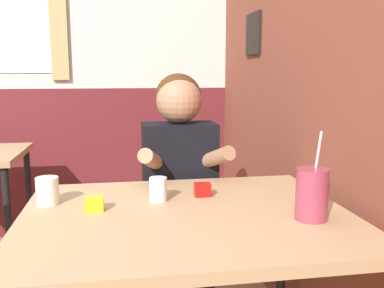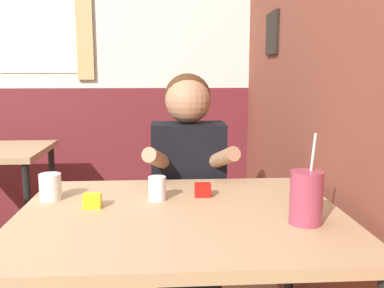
{
  "view_description": "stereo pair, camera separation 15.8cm",
  "coord_description": "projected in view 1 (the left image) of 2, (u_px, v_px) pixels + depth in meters",
  "views": [
    {
      "loc": [
        0.6,
        -0.98,
        1.22
      ],
      "look_at": [
        0.86,
        0.56,
        0.96
      ],
      "focal_mm": 40.0,
      "sensor_mm": 36.0,
      "label": 1
    },
    {
      "loc": [
        0.76,
        -1.0,
        1.22
      ],
      "look_at": [
        0.86,
        0.56,
        0.96
      ],
      "focal_mm": 40.0,
      "sensor_mm": 36.0,
      "label": 2
    }
  ],
  "objects": [
    {
      "name": "brick_wall_right",
      "position": [
        285.0,
        45.0,
        2.16
      ],
      "size": [
        0.08,
        4.24,
        2.7
      ],
      "color": "brown",
      "rests_on": "ground_plane"
    },
    {
      "name": "back_wall",
      "position": [
        31.0,
        53.0,
        3.04
      ],
      "size": [
        5.81,
        0.09,
        2.7
      ],
      "color": "silver",
      "rests_on": "ground_plane"
    },
    {
      "name": "main_table",
      "position": [
        186.0,
        230.0,
        1.44
      ],
      "size": [
        1.09,
        0.88,
        0.75
      ],
      "color": "tan",
      "rests_on": "ground_plane"
    },
    {
      "name": "person_seated",
      "position": [
        180.0,
        194.0,
        2.03
      ],
      "size": [
        0.42,
        0.41,
        1.21
      ],
      "color": "black",
      "rests_on": "ground_plane"
    },
    {
      "name": "cocktail_pitcher",
      "position": [
        312.0,
        194.0,
        1.35
      ],
      "size": [
        0.1,
        0.1,
        0.28
      ],
      "color": "#99384C",
      "rests_on": "main_table"
    },
    {
      "name": "glass_near_pitcher",
      "position": [
        158.0,
        189.0,
        1.56
      ],
      "size": [
        0.06,
        0.06,
        0.09
      ],
      "color": "silver",
      "rests_on": "main_table"
    },
    {
      "name": "glass_center",
      "position": [
        47.0,
        191.0,
        1.52
      ],
      "size": [
        0.08,
        0.08,
        0.1
      ],
      "color": "silver",
      "rests_on": "main_table"
    },
    {
      "name": "condiment_ketchup",
      "position": [
        202.0,
        190.0,
        1.62
      ],
      "size": [
        0.06,
        0.04,
        0.05
      ],
      "color": "#B7140F",
      "rests_on": "main_table"
    },
    {
      "name": "condiment_mustard",
      "position": [
        94.0,
        204.0,
        1.45
      ],
      "size": [
        0.06,
        0.04,
        0.05
      ],
      "color": "yellow",
      "rests_on": "main_table"
    }
  ]
}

